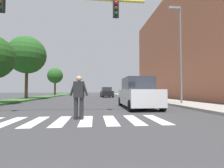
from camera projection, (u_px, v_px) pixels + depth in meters
name	position (u px, v px, depth m)	size (l,w,h in m)	color
ground_plane	(90.00, 97.00, 27.65)	(140.00, 140.00, 0.00)	#38383A
crosswalk	(74.00, 121.00, 6.10)	(6.75, 2.20, 0.01)	silver
median_strip	(39.00, 98.00, 24.88)	(2.74, 64.00, 0.15)	#386B2D
tree_far	(27.00, 55.00, 20.57)	(4.58, 4.58, 7.66)	#4C3823
tree_distant	(55.00, 76.00, 34.75)	(3.18, 3.18, 5.69)	#4C3823
sidewalk_right	(139.00, 97.00, 26.49)	(3.00, 64.00, 0.15)	#9E9991
traffic_light_gantry	(1.00, 19.00, 7.56)	(9.71, 0.30, 6.00)	gold
street_lamp_right	(179.00, 46.00, 12.85)	(1.02, 0.24, 7.50)	slate
pedestrian_performer	(79.00, 95.00, 6.44)	(0.75, 0.30, 1.69)	#262628
suv_crossing	(138.00, 93.00, 10.76)	(2.00, 4.62, 1.97)	silver
sedan_midblock	(107.00, 92.00, 28.47)	(2.08, 4.48, 1.70)	black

